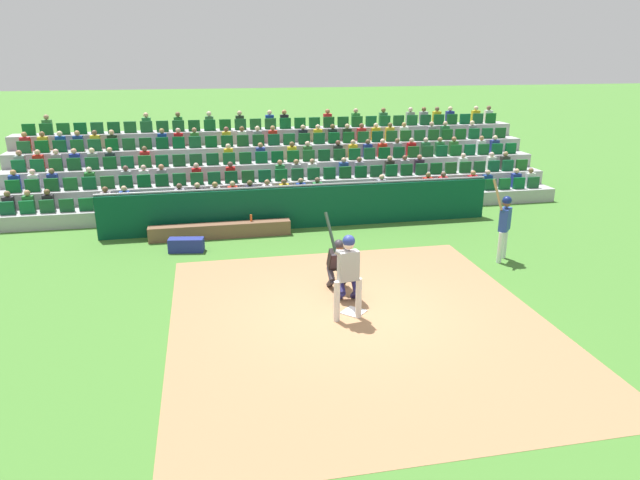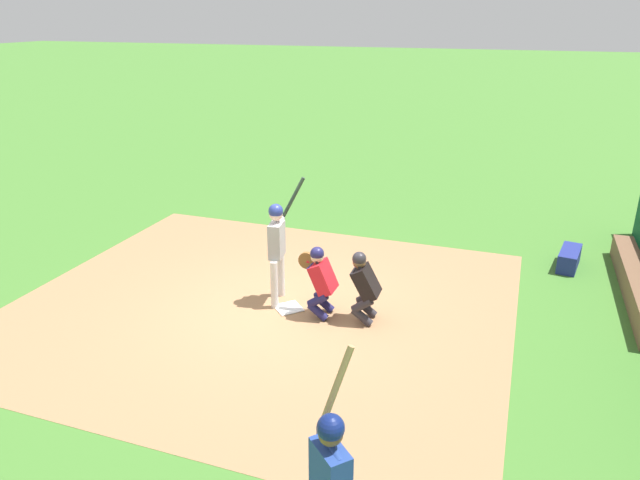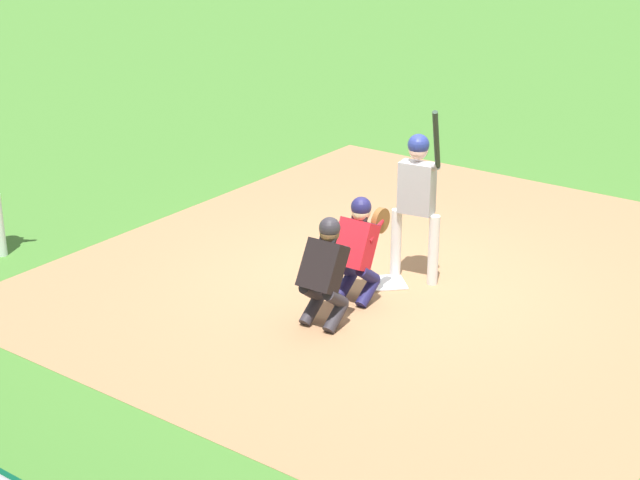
{
  "view_description": "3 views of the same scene",
  "coord_description": "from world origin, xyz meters",
  "px_view_note": "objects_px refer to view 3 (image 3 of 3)",
  "views": [
    {
      "loc": [
        2.99,
        10.82,
        5.37
      ],
      "look_at": [
        0.51,
        -1.13,
        1.32
      ],
      "focal_mm": 31.98,
      "sensor_mm": 36.0,
      "label": 1
    },
    {
      "loc": [
        -8.6,
        -3.58,
        4.95
      ],
      "look_at": [
        0.3,
        -0.49,
        1.27
      ],
      "focal_mm": 32.95,
      "sensor_mm": 36.0,
      "label": 2
    },
    {
      "loc": [
        5.66,
        -9.27,
        4.84
      ],
      "look_at": [
        -0.25,
        -1.06,
        0.86
      ],
      "focal_mm": 54.22,
      "sensor_mm": 36.0,
      "label": 3
    }
  ],
  "objects_px": {
    "batter_at_plate": "(417,191)",
    "catcher_crouching": "(359,244)",
    "home_plate_umpire": "(325,268)",
    "home_plate_marker": "(387,283)"
  },
  "relations": [
    {
      "from": "home_plate_marker",
      "to": "catcher_crouching",
      "type": "relative_size",
      "value": 0.34
    },
    {
      "from": "batter_at_plate",
      "to": "catcher_crouching",
      "type": "relative_size",
      "value": 1.77
    },
    {
      "from": "home_plate_marker",
      "to": "batter_at_plate",
      "type": "relative_size",
      "value": 0.19
    },
    {
      "from": "catcher_crouching",
      "to": "home_plate_umpire",
      "type": "distance_m",
      "value": 0.76
    },
    {
      "from": "home_plate_marker",
      "to": "catcher_crouching",
      "type": "height_order",
      "value": "catcher_crouching"
    },
    {
      "from": "batter_at_plate",
      "to": "home_plate_umpire",
      "type": "height_order",
      "value": "batter_at_plate"
    },
    {
      "from": "batter_at_plate",
      "to": "catcher_crouching",
      "type": "xyz_separation_m",
      "value": [
        -0.25,
        -0.88,
        -0.45
      ]
    },
    {
      "from": "catcher_crouching",
      "to": "home_plate_umpire",
      "type": "bearing_deg",
      "value": -85.61
    },
    {
      "from": "home_plate_marker",
      "to": "home_plate_umpire",
      "type": "xyz_separation_m",
      "value": [
        0.04,
        -1.36,
        0.68
      ]
    },
    {
      "from": "home_plate_marker",
      "to": "catcher_crouching",
      "type": "distance_m",
      "value": 0.93
    }
  ]
}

